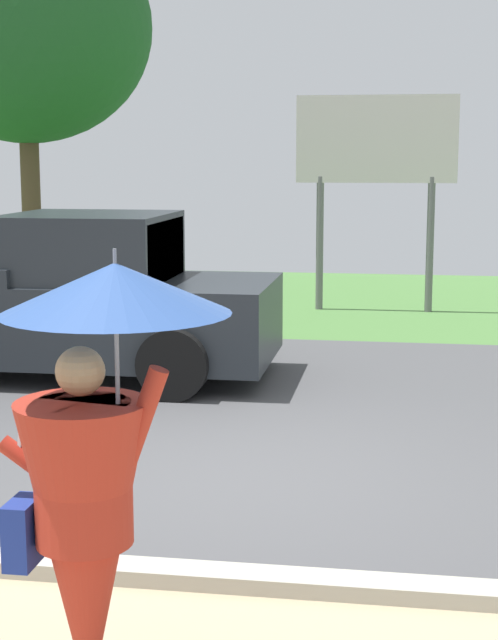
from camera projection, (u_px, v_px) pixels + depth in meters
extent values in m
cube|color=#4C4C4F|center=(270.00, 418.00, 9.77)|extent=(40.00, 8.00, 0.10)
cube|color=#4D7E3C|center=(331.00, 302.00, 17.57)|extent=(40.00, 8.00, 0.10)
cube|color=#B2AD9E|center=(180.00, 575.00, 5.86)|extent=(40.00, 0.24, 0.10)
cone|color=#B22D1E|center=(86.00, 558.00, 4.43)|extent=(0.60, 0.60, 1.45)
cylinder|color=#B22D1E|center=(83.00, 473.00, 4.37)|extent=(0.44, 0.44, 0.65)
sphere|color=tan|center=(80.00, 371.00, 4.29)|extent=(0.22, 0.22, 0.22)
cylinder|color=#B22D1E|center=(143.00, 416.00, 4.28)|extent=(0.24, 0.09, 0.45)
cylinder|color=#B22D1E|center=(29.00, 462.00, 4.42)|extent=(0.29, 0.08, 0.24)
cylinder|color=gray|center=(117.00, 365.00, 4.26)|extent=(0.02, 0.02, 0.75)
cone|color=#33569E|center=(115.00, 288.00, 4.20)|extent=(1.00, 1.00, 0.22)
cylinder|color=gray|center=(115.00, 260.00, 4.18)|extent=(0.02, 0.02, 0.10)
cube|color=#B7B7BC|center=(22.00, 439.00, 4.44)|extent=(0.02, 0.11, 0.16)
cube|color=navy|center=(24.00, 532.00, 4.40)|extent=(0.12, 0.24, 0.30)
cube|color=#23282D|center=(51.00, 317.00, 11.42)|extent=(5.20, 2.00, 0.90)
cube|color=#23282D|center=(90.00, 253.00, 11.22)|extent=(1.80, 1.84, 0.90)
cube|color=#2D3842|center=(163.00, 254.00, 11.09)|extent=(0.10, 1.70, 0.77)
cylinder|color=black|center=(211.00, 331.00, 12.18)|extent=(0.76, 0.28, 0.76)
cylinder|color=black|center=(174.00, 364.00, 10.23)|extent=(0.76, 0.28, 0.76)
cylinder|color=slate|center=(320.00, 243.00, 16.24)|extent=(0.12, 0.12, 2.20)
cylinder|color=slate|center=(430.00, 245.00, 15.97)|extent=(0.12, 0.12, 2.20)
cube|color=silver|center=(377.00, 139.00, 15.83)|extent=(2.60, 0.10, 1.40)
cylinder|color=brown|center=(31.00, 201.00, 18.55)|extent=(0.36, 0.36, 3.40)
ellipsoid|color=#1E5623|center=(25.00, 26.00, 18.03)|extent=(4.68, 4.68, 4.26)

